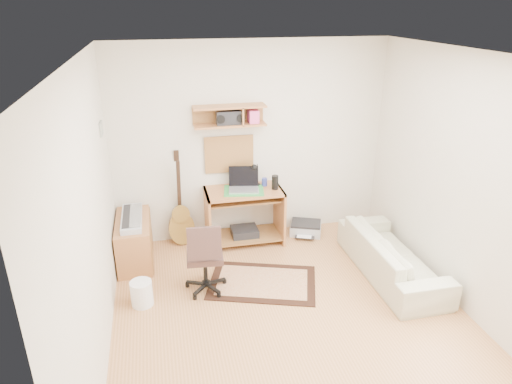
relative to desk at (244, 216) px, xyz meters
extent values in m
cube|color=tan|center=(0.16, -1.73, -0.38)|extent=(3.60, 4.00, 0.01)
cube|color=white|center=(0.16, -1.73, 2.23)|extent=(3.60, 4.00, 0.01)
cube|color=beige|center=(0.16, 0.28, 0.93)|extent=(3.60, 0.01, 2.60)
cube|color=beige|center=(-1.65, -1.73, 0.93)|extent=(0.01, 4.00, 2.60)
cube|color=beige|center=(1.96, -1.73, 0.93)|extent=(0.01, 4.00, 2.60)
cube|color=#B3703F|center=(-0.14, 0.15, 1.32)|extent=(0.90, 0.25, 0.26)
cube|color=tan|center=(-0.14, 0.25, 0.79)|extent=(0.64, 0.03, 0.49)
cube|color=#4C8CBF|center=(-1.63, -0.23, 1.34)|extent=(0.02, 0.20, 0.15)
cylinder|color=black|center=(0.40, -0.05, 0.47)|extent=(0.08, 0.08, 0.19)
cylinder|color=#333E9A|center=(0.30, 0.10, 0.43)|extent=(0.07, 0.07, 0.10)
cube|color=black|center=(-0.14, 0.15, 1.30)|extent=(0.34, 0.15, 0.17)
cube|color=#D2BA8C|center=(0.01, -1.02, -0.37)|extent=(1.40, 1.15, 0.02)
cube|color=#B3703F|center=(-1.42, -0.18, -0.10)|extent=(0.40, 0.90, 0.55)
cube|color=#B2B5BA|center=(-1.42, -0.18, 0.21)|extent=(0.24, 0.76, 0.07)
cylinder|color=white|center=(-1.34, -1.13, -0.24)|extent=(0.26, 0.26, 0.28)
cube|color=#A5A8AA|center=(0.88, 0.04, -0.29)|extent=(0.51, 0.46, 0.16)
imported|color=#B8B492|center=(1.54, -1.16, -0.04)|extent=(0.50, 1.70, 0.67)
camera|label=1|loc=(-1.05, -5.38, 2.64)|focal=32.19mm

